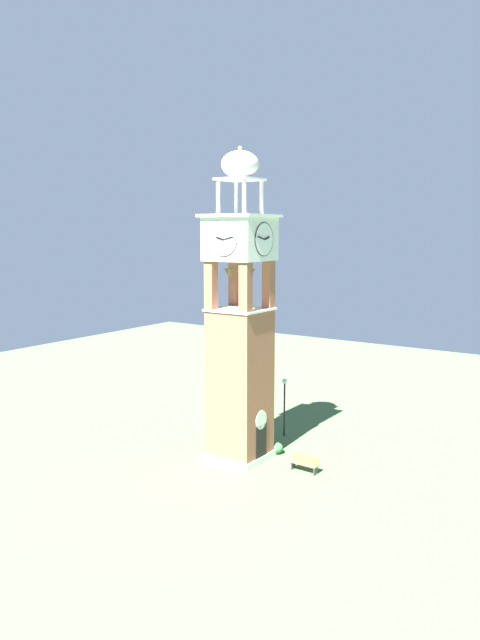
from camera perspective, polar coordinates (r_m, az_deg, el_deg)
ground at (r=37.70m, az=-0.00°, el=-12.42°), size 80.00×80.00×0.00m
clock_tower at (r=35.81m, az=0.00°, el=-1.49°), size 3.51×3.51×17.83m
park_bench at (r=35.73m, az=5.92°, el=-12.82°), size 0.51×1.62×0.95m
lamp_post at (r=40.80m, az=4.07°, el=-6.92°), size 0.36×0.36×3.82m
trash_bin at (r=41.02m, az=-1.30°, el=-10.10°), size 0.52×0.52×0.80m
shrub_near_entry at (r=38.33m, az=3.30°, el=-11.54°), size 0.85×0.85×0.67m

